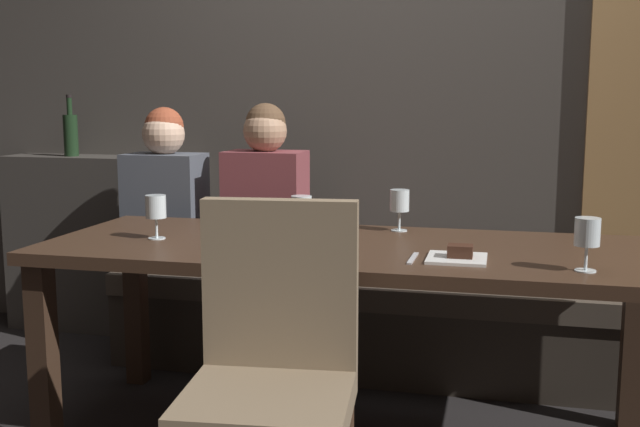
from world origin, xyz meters
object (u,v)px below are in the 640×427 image
diner_bearded (266,194)px  fork_on_table (413,258)px  chair_near_side (273,358)px  wine_glass_center_front (301,209)px  wine_bottle_dark_red (71,134)px  diner_redhead (165,193)px  wine_glass_far_left (156,209)px  dining_table (349,268)px  espresso_cup (316,247)px  banquette_bench (379,325)px  wine_glass_end_right (400,202)px  wine_glass_end_left (587,233)px  dessert_plate (458,256)px

diner_bearded → fork_on_table: size_ratio=4.63×
chair_near_side → wine_glass_center_front: size_ratio=5.98×
wine_glass_center_front → wine_bottle_dark_red: bearing=147.7°
diner_redhead → wine_glass_far_left: diner_redhead is taller
dining_table → chair_near_side: size_ratio=2.24×
espresso_cup → fork_on_table: bearing=-0.5°
chair_near_side → diner_bearded: 1.52m
banquette_bench → diner_bearded: 0.80m
dining_table → diner_bearded: (-0.53, 0.70, 0.17)m
wine_glass_center_front → banquette_bench: bearing=74.0°
wine_glass_far_left → fork_on_table: size_ratio=0.96×
dining_table → chair_near_side: bearing=-95.2°
wine_glass_far_left → banquette_bench: bearing=46.7°
dining_table → wine_glass_center_front: wine_glass_center_front is taller
wine_glass_end_right → fork_on_table: wine_glass_end_right is taller
wine_glass_end_right → wine_glass_far_left: same height
espresso_cup → fork_on_table: espresso_cup is taller
wine_bottle_dark_red → wine_glass_center_front: size_ratio=1.99×
chair_near_side → fork_on_table: (0.32, 0.52, 0.18)m
banquette_bench → wine_glass_far_left: size_ratio=15.24×
wine_glass_end_left → dessert_plate: 0.40m
dining_table → chair_near_side: chair_near_side is taller
dining_table → fork_on_table: size_ratio=12.94×
wine_glass_end_left → espresso_cup: bearing=176.5°
dining_table → wine_glass_end_right: (0.14, 0.32, 0.20)m
chair_near_side → wine_bottle_dark_red: bearing=133.7°
chair_near_side → dessert_plate: chair_near_side is taller
wine_bottle_dark_red → espresso_cup: (1.65, -1.21, -0.30)m
banquette_bench → espresso_cup: espresso_cup is taller
espresso_cup → wine_glass_far_left: bearing=168.3°
wine_glass_center_front → wine_glass_far_left: same height
diner_bearded → wine_glass_end_left: bearing=-35.8°
wine_bottle_dark_red → fork_on_table: size_ratio=1.92×
wine_glass_end_right → dessert_plate: wine_glass_end_right is taller
fork_on_table → wine_bottle_dark_red: bearing=149.7°
wine_glass_end_right → dessert_plate: 0.57m
chair_near_side → wine_glass_far_left: bearing=134.8°
dining_table → banquette_bench: size_ratio=0.88×
diner_bearded → fork_on_table: bearing=-48.8°
dining_table → diner_bearded: size_ratio=2.80×
diner_bearded → wine_bottle_dark_red: 1.26m
wine_bottle_dark_red → wine_glass_far_left: 1.49m
wine_glass_end_left → wine_glass_far_left: 1.51m
diner_redhead → fork_on_table: diner_redhead is taller
diner_redhead → wine_glass_end_right: size_ratio=4.68×
dining_table → banquette_bench: (0.00, 0.70, -0.42)m
banquette_bench → chair_near_side: (-0.07, -1.42, 0.33)m
dining_table → diner_bearded: bearing=127.5°
wine_bottle_dark_red → wine_glass_end_left: 2.81m
wine_glass_far_left → fork_on_table: (0.97, -0.14, -0.11)m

